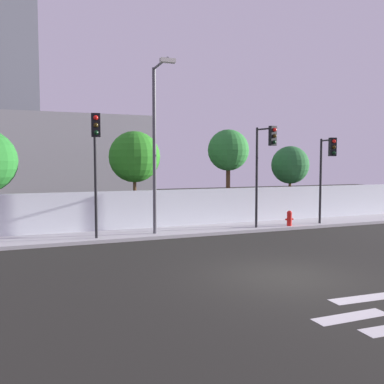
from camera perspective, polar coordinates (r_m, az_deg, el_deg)
The scene contains 12 objects.
ground_plane at distance 12.81m, azimuth 12.24°, elevation -11.03°, with size 80.00×80.00×0.00m, color black.
sidewalk at distance 19.96m, azimuth -1.16°, elevation -5.30°, with size 36.00×2.40×0.15m, color #B7B7B7.
perimeter_wall at distance 21.03m, azimuth -2.41°, elevation -2.14°, with size 36.00×0.18×1.80m, color white.
traffic_light_left at distance 22.30m, azimuth 17.68°, elevation 3.90°, with size 0.40×1.30×4.35m.
traffic_light_center at distance 17.30m, azimuth -12.80°, elevation 5.55°, with size 0.41×1.57×5.01m.
traffic_light_right at distance 20.24m, azimuth 9.79°, elevation 4.93°, with size 0.46×1.28×4.81m.
street_lamp_curbside at distance 18.52m, azimuth -4.84°, elevation 7.52°, with size 0.61×2.25×7.25m.
fire_hydrant at distance 21.69m, azimuth 12.93°, elevation -3.37°, with size 0.44×0.26×0.76m.
roadside_tree_midleft at distance 21.61m, azimuth -7.73°, elevation 4.67°, with size 2.58×2.58×4.87m.
roadside_tree_midright at distance 23.48m, azimuth 4.88°, elevation 5.54°, with size 2.26×2.26×5.10m.
roadside_tree_rightmost at distance 25.56m, azimuth 13.04°, elevation 3.54°, with size 2.20×2.20×4.25m.
low_building_distant at distance 33.92m, azimuth -15.51°, elevation 4.00°, with size 11.11×6.00×6.76m, color #A3A3A3.
Camera 1 is at (-7.00, -10.21, 3.31)m, focal length 39.76 mm.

